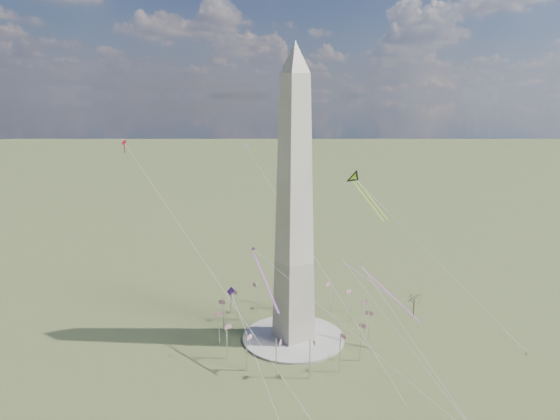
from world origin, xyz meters
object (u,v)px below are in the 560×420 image
washington_monument (294,207)px  tree_near (414,298)px  kite_delta_black (356,180)px  person_east (526,354)px

washington_monument → tree_near: 63.93m
kite_delta_black → person_east: bearing=106.7°
person_east → washington_monument: bearing=-68.3°
washington_monument → tree_near: bearing=-11.8°
washington_monument → kite_delta_black: washington_monument is taller
tree_near → person_east: size_ratio=7.67×
kite_delta_black → washington_monument: bearing=18.8°
person_east → kite_delta_black: (-20.77, 64.48, 50.95)m
tree_near → person_east: tree_near is taller
washington_monument → tree_near: (48.90, -10.19, -39.89)m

